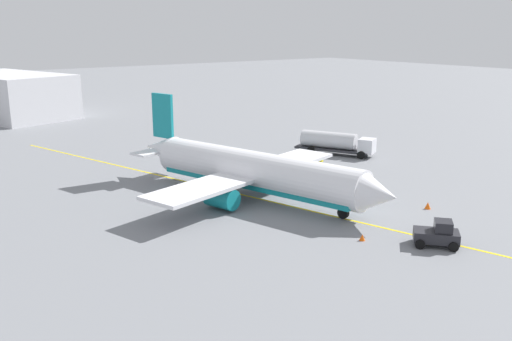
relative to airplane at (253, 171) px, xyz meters
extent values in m
plane|color=slate|center=(0.43, 0.12, -2.82)|extent=(400.00, 400.00, 0.00)
cylinder|color=white|center=(0.43, 0.12, 0.18)|extent=(25.29, 10.56, 4.00)
cube|color=teal|center=(0.43, 0.12, -0.92)|extent=(23.75, 9.49, 1.12)
cone|color=white|center=(13.89, 3.84, 0.18)|extent=(4.39, 4.63, 3.84)
cone|color=white|center=(-13.70, -3.79, 0.58)|extent=(5.62, 4.58, 3.40)
cube|color=teal|center=(-13.02, -3.60, 4.58)|extent=(3.18, 1.20, 5.20)
cube|color=white|center=(-13.02, -3.60, 0.58)|extent=(4.55, 8.74, 0.24)
cube|color=white|center=(-0.53, -0.15, -0.32)|extent=(11.61, 26.54, 0.36)
cylinder|color=teal|center=(-1.14, 5.08, -1.57)|extent=(3.64, 2.88, 2.10)
cylinder|color=teal|center=(1.63, -4.94, -1.57)|extent=(3.64, 2.88, 2.10)
cylinder|color=#4C4C51|center=(10.53, 2.91, -1.65)|extent=(0.24, 0.24, 1.25)
cylinder|color=black|center=(10.53, 2.91, -2.27)|extent=(1.17, 0.68, 1.10)
cylinder|color=#4C4C51|center=(-2.19, 2.09, -1.65)|extent=(0.24, 0.24, 1.25)
cylinder|color=black|center=(-2.19, 2.09, -2.27)|extent=(1.17, 0.68, 1.10)
cylinder|color=#4C4C51|center=(-0.80, -2.92, -1.65)|extent=(0.24, 0.24, 1.25)
cylinder|color=black|center=(-0.80, -2.92, -2.27)|extent=(1.17, 0.68, 1.10)
cube|color=#2D2D33|center=(-10.23, 21.36, -2.12)|extent=(10.66, 7.07, 0.30)
cube|color=silver|center=(-5.82, 23.60, -1.17)|extent=(2.87, 3.05, 2.00)
cube|color=black|center=(-5.02, 24.01, -0.77)|extent=(1.05, 1.86, 0.90)
cylinder|color=silver|center=(-10.77, 21.09, -0.82)|extent=(8.07, 5.62, 2.30)
cylinder|color=black|center=(-6.75, 24.53, -2.27)|extent=(1.14, 0.81, 1.10)
cylinder|color=black|center=(-5.61, 22.30, -2.27)|extent=(1.14, 0.81, 1.10)
cylinder|color=black|center=(-13.26, 21.23, -2.27)|extent=(1.14, 0.81, 1.10)
cylinder|color=black|center=(-12.13, 19.00, -2.27)|extent=(1.14, 0.81, 1.10)
cube|color=#232328|center=(19.89, 4.24, -1.97)|extent=(4.02, 3.88, 0.90)
cube|color=black|center=(20.27, 4.57, -1.07)|extent=(2.11, 2.13, 0.90)
cylinder|color=black|center=(19.58, 2.63, -2.42)|extent=(0.80, 0.75, 0.80)
cylinder|color=black|center=(18.26, 4.13, -2.42)|extent=(0.80, 0.75, 0.80)
cylinder|color=black|center=(21.53, 4.35, -2.42)|extent=(0.80, 0.75, 0.80)
cylinder|color=black|center=(20.21, 5.85, -2.42)|extent=(0.80, 0.75, 0.80)
cube|color=navy|center=(-5.04, 14.41, -2.40)|extent=(0.48, 0.53, 0.85)
cube|color=yellow|center=(-5.04, 14.41, -1.67)|extent=(0.55, 0.62, 0.60)
sphere|color=tan|center=(-5.04, 14.41, -1.23)|extent=(0.24, 0.24, 0.24)
cone|color=#F2590F|center=(13.40, 11.75, -2.48)|extent=(0.61, 0.61, 0.68)
cone|color=#F2590F|center=(15.52, 0.21, -2.54)|extent=(0.50, 0.50, 0.56)
cube|color=silver|center=(-73.66, -7.20, 1.46)|extent=(31.11, 22.20, 8.56)
cube|color=yellow|center=(0.43, 0.12, -2.82)|extent=(84.80, 23.72, 0.01)
camera|label=1|loc=(46.09, -33.22, 14.67)|focal=39.37mm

